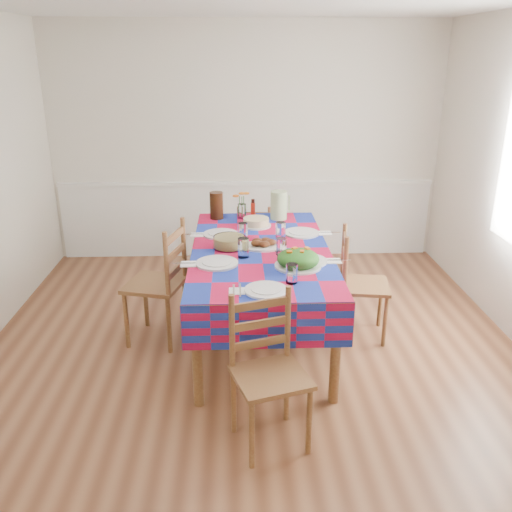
% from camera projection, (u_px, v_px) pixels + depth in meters
% --- Properties ---
extents(room, '(4.58, 5.08, 2.78)m').
position_uv_depth(room, '(253.00, 199.00, 3.91)').
color(room, brown).
rests_on(room, ground).
extents(wainscot, '(4.41, 0.06, 0.92)m').
position_uv_depth(wainscot, '(247.00, 217.00, 6.53)').
color(wainscot, white).
rests_on(wainscot, room).
extents(dining_table, '(1.14, 2.12, 0.82)m').
position_uv_depth(dining_table, '(261.00, 259.00, 4.51)').
color(dining_table, brown).
rests_on(dining_table, room).
extents(setting_near_head, '(0.48, 0.32, 0.14)m').
position_uv_depth(setting_near_head, '(275.00, 284.00, 3.71)').
color(setting_near_head, white).
rests_on(setting_near_head, dining_table).
extents(setting_left_near, '(0.59, 0.35, 0.16)m').
position_uv_depth(setting_left_near, '(226.00, 257.00, 4.18)').
color(setting_left_near, white).
rests_on(setting_left_near, dining_table).
extents(setting_left_far, '(0.57, 0.34, 0.15)m').
position_uv_depth(setting_left_far, '(228.00, 233.00, 4.75)').
color(setting_left_far, white).
rests_on(setting_left_far, dining_table).
extents(setting_right_near, '(0.58, 0.33, 0.15)m').
position_uv_depth(setting_right_near, '(299.00, 256.00, 4.22)').
color(setting_right_near, white).
rests_on(setting_right_near, dining_table).
extents(setting_right_far, '(0.59, 0.34, 0.15)m').
position_uv_depth(setting_right_far, '(295.00, 232.00, 4.77)').
color(setting_right_far, white).
rests_on(setting_right_far, dining_table).
extents(meat_platter, '(0.36, 0.26, 0.07)m').
position_uv_depth(meat_platter, '(263.00, 244.00, 4.49)').
color(meat_platter, white).
rests_on(meat_platter, dining_table).
extents(salad_platter, '(0.35, 0.35, 0.15)m').
position_uv_depth(salad_platter, '(298.00, 260.00, 4.07)').
color(salad_platter, white).
rests_on(salad_platter, dining_table).
extents(pasta_bowl, '(0.27, 0.27, 0.10)m').
position_uv_depth(pasta_bowl, '(229.00, 242.00, 4.48)').
color(pasta_bowl, white).
rests_on(pasta_bowl, dining_table).
extents(cake, '(0.28, 0.28, 0.08)m').
position_uv_depth(cake, '(256.00, 222.00, 5.04)').
color(cake, white).
rests_on(cake, dining_table).
extents(serving_utensils, '(0.17, 0.38, 0.01)m').
position_uv_depth(serving_utensils, '(282.00, 252.00, 4.39)').
color(serving_utensils, black).
rests_on(serving_utensils, dining_table).
extents(flower_vase, '(0.17, 0.14, 0.27)m').
position_uv_depth(flower_vase, '(242.00, 207.00, 5.26)').
color(flower_vase, white).
rests_on(flower_vase, dining_table).
extents(hot_sauce, '(0.04, 0.04, 0.18)m').
position_uv_depth(hot_sauce, '(253.00, 208.00, 5.29)').
color(hot_sauce, '#B51E0E').
rests_on(hot_sauce, dining_table).
extents(green_pitcher, '(0.16, 0.16, 0.27)m').
position_uv_depth(green_pitcher, '(279.00, 205.00, 5.23)').
color(green_pitcher, '#A3BF87').
rests_on(green_pitcher, dining_table).
extents(tea_pitcher, '(0.13, 0.13, 0.26)m').
position_uv_depth(tea_pitcher, '(216.00, 205.00, 5.24)').
color(tea_pitcher, black).
rests_on(tea_pitcher, dining_table).
extents(name_card, '(0.09, 0.03, 0.02)m').
position_uv_depth(name_card, '(272.00, 301.00, 3.50)').
color(name_card, white).
rests_on(name_card, dining_table).
extents(chair_near, '(0.54, 0.53, 0.98)m').
position_uv_depth(chair_near, '(268.00, 373.00, 3.34)').
color(chair_near, brown).
rests_on(chair_near, room).
extents(chair_far, '(0.40, 0.39, 0.84)m').
position_uv_depth(chair_far, '(254.00, 242.00, 5.87)').
color(chair_far, brown).
rests_on(chair_far, room).
extents(chair_left, '(0.55, 0.56, 1.05)m').
position_uv_depth(chair_left, '(160.00, 284.00, 4.54)').
color(chair_left, brown).
rests_on(chair_left, room).
extents(chair_right, '(0.46, 0.48, 0.96)m').
position_uv_depth(chair_right, '(359.00, 285.00, 4.63)').
color(chair_right, brown).
rests_on(chair_right, room).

